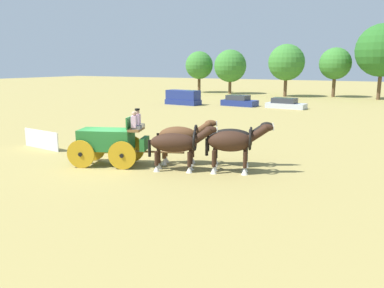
{
  "coord_description": "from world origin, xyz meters",
  "views": [
    {
      "loc": [
        12.85,
        -14.61,
        4.92
      ],
      "look_at": [
        4.04,
        1.4,
        1.2
      ],
      "focal_mm": 36.88,
      "sensor_mm": 36.0,
      "label": 1
    }
  ],
  "objects_px": {
    "draft_horse_lead_near": "(234,139)",
    "parked_vehicle_a": "(183,98)",
    "draft_horse_rear_off": "(177,144)",
    "show_wagon": "(110,141)",
    "parked_vehicle_c": "(285,104)",
    "draft_horse_lead_off": "(233,143)",
    "parked_vehicle_b": "(239,101)",
    "draft_horse_rear_near": "(181,137)"
  },
  "relations": [
    {
      "from": "draft_horse_lead_near",
      "to": "draft_horse_lead_off",
      "type": "distance_m",
      "value": 1.3
    },
    {
      "from": "draft_horse_lead_near",
      "to": "parked_vehicle_b",
      "type": "height_order",
      "value": "draft_horse_lead_near"
    },
    {
      "from": "draft_horse_rear_off",
      "to": "parked_vehicle_c",
      "type": "bearing_deg",
      "value": 95.87
    },
    {
      "from": "draft_horse_lead_near",
      "to": "parked_vehicle_b",
      "type": "distance_m",
      "value": 28.58
    },
    {
      "from": "draft_horse_lead_off",
      "to": "parked_vehicle_b",
      "type": "distance_m",
      "value": 29.88
    },
    {
      "from": "draft_horse_lead_near",
      "to": "draft_horse_lead_off",
      "type": "bearing_deg",
      "value": -69.24
    },
    {
      "from": "show_wagon",
      "to": "draft_horse_rear_off",
      "type": "bearing_deg",
      "value": 10.52
    },
    {
      "from": "draft_horse_lead_off",
      "to": "show_wagon",
      "type": "bearing_deg",
      "value": -164.96
    },
    {
      "from": "draft_horse_lead_off",
      "to": "parked_vehicle_b",
      "type": "height_order",
      "value": "draft_horse_lead_off"
    },
    {
      "from": "parked_vehicle_a",
      "to": "parked_vehicle_c",
      "type": "relative_size",
      "value": 0.99
    },
    {
      "from": "show_wagon",
      "to": "draft_horse_lead_off",
      "type": "xyz_separation_m",
      "value": [
        5.87,
        1.58,
        0.18
      ]
    },
    {
      "from": "draft_horse_rear_off",
      "to": "show_wagon",
      "type": "bearing_deg",
      "value": -169.48
    },
    {
      "from": "show_wagon",
      "to": "draft_horse_lead_near",
      "type": "height_order",
      "value": "show_wagon"
    },
    {
      "from": "show_wagon",
      "to": "parked_vehicle_b",
      "type": "bearing_deg",
      "value": 99.87
    },
    {
      "from": "draft_horse_lead_off",
      "to": "draft_horse_lead_near",
      "type": "bearing_deg",
      "value": 110.76
    },
    {
      "from": "show_wagon",
      "to": "draft_horse_lead_off",
      "type": "height_order",
      "value": "show_wagon"
    },
    {
      "from": "draft_horse_rear_off",
      "to": "parked_vehicle_a",
      "type": "xyz_separation_m",
      "value": [
        -15.19,
        26.79,
        -0.44
      ]
    },
    {
      "from": "parked_vehicle_c",
      "to": "parked_vehicle_a",
      "type": "bearing_deg",
      "value": -170.86
    },
    {
      "from": "draft_horse_rear_off",
      "to": "parked_vehicle_c",
      "type": "distance_m",
      "value": 28.92
    },
    {
      "from": "show_wagon",
      "to": "parked_vehicle_b",
      "type": "xyz_separation_m",
      "value": [
        -5.11,
        29.36,
        -0.68
      ]
    },
    {
      "from": "draft_horse_lead_near",
      "to": "draft_horse_rear_near",
      "type": "bearing_deg",
      "value": -158.82
    },
    {
      "from": "draft_horse_lead_near",
      "to": "parked_vehicle_b",
      "type": "relative_size",
      "value": 0.71
    },
    {
      "from": "draft_horse_lead_near",
      "to": "draft_horse_lead_off",
      "type": "relative_size",
      "value": 1.03
    },
    {
      "from": "draft_horse_lead_off",
      "to": "parked_vehicle_a",
      "type": "xyz_separation_m",
      "value": [
        -17.61,
        25.85,
        -0.56
      ]
    },
    {
      "from": "draft_horse_rear_near",
      "to": "draft_horse_lead_near",
      "type": "distance_m",
      "value": 2.6
    },
    {
      "from": "draft_horse_lead_off",
      "to": "draft_horse_rear_near",
      "type": "bearing_deg",
      "value": 174.57
    },
    {
      "from": "show_wagon",
      "to": "draft_horse_lead_near",
      "type": "distance_m",
      "value": 6.09
    },
    {
      "from": "draft_horse_rear_near",
      "to": "draft_horse_rear_off",
      "type": "height_order",
      "value": "draft_horse_rear_near"
    },
    {
      "from": "draft_horse_lead_near",
      "to": "parked_vehicle_c",
      "type": "height_order",
      "value": "draft_horse_lead_near"
    },
    {
      "from": "draft_horse_rear_near",
      "to": "draft_horse_lead_near",
      "type": "height_order",
      "value": "draft_horse_rear_near"
    },
    {
      "from": "draft_horse_lead_off",
      "to": "parked_vehicle_b",
      "type": "xyz_separation_m",
      "value": [
        -10.98,
        27.78,
        -0.87
      ]
    },
    {
      "from": "draft_horse_lead_off",
      "to": "parked_vehicle_b",
      "type": "relative_size",
      "value": 0.69
    },
    {
      "from": "draft_horse_rear_off",
      "to": "parked_vehicle_c",
      "type": "height_order",
      "value": "draft_horse_rear_off"
    },
    {
      "from": "parked_vehicle_b",
      "to": "parked_vehicle_a",
      "type": "bearing_deg",
      "value": -163.78
    },
    {
      "from": "draft_horse_rear_off",
      "to": "draft_horse_lead_off",
      "type": "bearing_deg",
      "value": 21.18
    },
    {
      "from": "show_wagon",
      "to": "parked_vehicle_c",
      "type": "relative_size",
      "value": 1.22
    },
    {
      "from": "draft_horse_rear_near",
      "to": "draft_horse_lead_off",
      "type": "distance_m",
      "value": 2.9
    },
    {
      "from": "draft_horse_lead_off",
      "to": "parked_vehicle_a",
      "type": "distance_m",
      "value": 31.28
    },
    {
      "from": "draft_horse_rear_off",
      "to": "parked_vehicle_c",
      "type": "xyz_separation_m",
      "value": [
        -2.96,
        28.76,
        -0.8
      ]
    },
    {
      "from": "draft_horse_rear_near",
      "to": "parked_vehicle_c",
      "type": "bearing_deg",
      "value": 95.15
    },
    {
      "from": "show_wagon",
      "to": "draft_horse_rear_off",
      "type": "xyz_separation_m",
      "value": [
        3.46,
        0.64,
        0.06
      ]
    },
    {
      "from": "draft_horse_lead_near",
      "to": "parked_vehicle_a",
      "type": "height_order",
      "value": "draft_horse_lead_near"
    }
  ]
}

